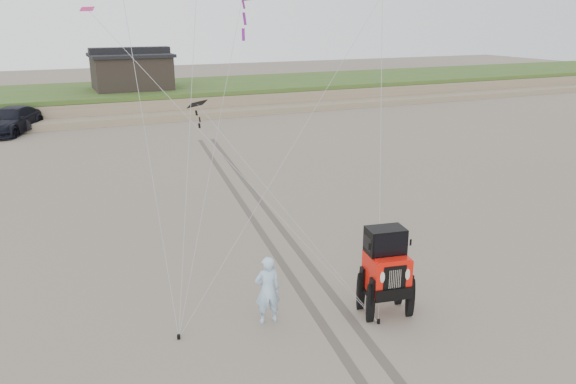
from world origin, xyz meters
name	(u,v)px	position (x,y,z in m)	size (l,w,h in m)	color
ground	(305,328)	(0.00, 0.00, 0.00)	(160.00, 160.00, 0.00)	#6B6054
dune_ridge	(108,100)	(0.00, 37.50, 0.82)	(160.00, 14.25, 1.73)	#7A6B54
cabin	(131,70)	(2.00, 37.00, 3.24)	(6.40, 5.40, 3.35)	black
truck_c	(11,120)	(-7.13, 30.22, 0.85)	(2.37, 5.83, 1.69)	black
jeep	(386,281)	(2.22, -0.20, 0.93)	(2.16, 5.00, 1.86)	red
man	(268,290)	(-0.74, 0.65, 0.90)	(0.66, 0.43, 1.80)	#95C7E6
stake_main	(179,337)	(-3.02, 0.78, 0.06)	(0.08, 0.08, 0.12)	black
stake_aux	(379,321)	(1.79, -0.59, 0.06)	(0.08, 0.08, 0.12)	black
tire_tracks	(262,217)	(2.00, 8.00, 0.00)	(5.22, 29.74, 0.01)	#4C443D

